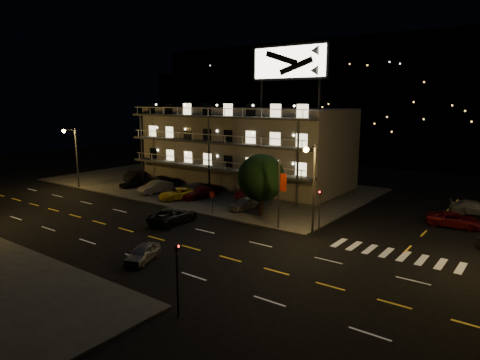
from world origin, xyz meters
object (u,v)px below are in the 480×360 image
Objects in this scene: road_car_east at (142,253)px; lot_car_2 at (178,194)px; lot_car_7 at (201,187)px; road_car_west at (174,215)px; lot_car_4 at (245,203)px; tree at (261,179)px.

lot_car_2 is at bearing 106.79° from road_car_east.
lot_car_7 is 13.03m from road_car_west.
road_car_east is at bearing -72.27° from lot_car_4.
lot_car_7 is at bearing -63.02° from road_car_west.
tree is 12.04m from lot_car_2.
road_car_west reaches higher than lot_car_2.
lot_car_2 is (-11.65, -0.02, -3.05)m from tree.
lot_car_4 is (9.18, 0.82, 0.03)m from lot_car_2.
lot_car_7 is (-11.95, 4.34, -3.03)m from tree.
lot_car_4 is at bearing 161.94° from tree.
lot_car_2 is at bearing -165.43° from lot_car_4.
lot_car_7 reaches higher than lot_car_2.
lot_car_4 is 10.12m from lot_car_7.
lot_car_7 is at bearing 115.86° from lot_car_2.
road_car_west is (-5.24, 8.40, 0.13)m from road_car_east.
lot_car_4 reaches higher than lot_car_2.
lot_car_2 is 1.28× the size of road_car_east.
road_car_east is (2.34, -16.12, -0.21)m from lot_car_4.
tree is at bearing -131.20° from road_car_west.
lot_car_7 is at bearing 160.04° from tree.
road_car_east is at bearing -90.47° from tree.
tree reaches higher than road_car_west.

